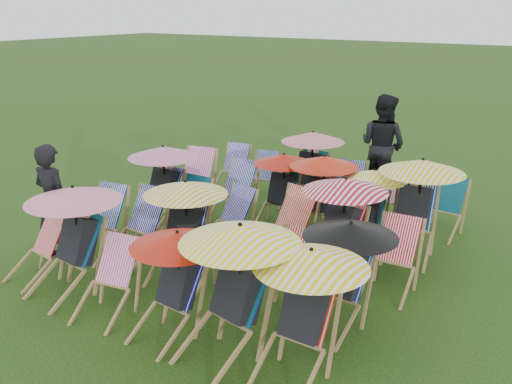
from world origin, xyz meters
The scene contains 33 objects.
ground centered at (0.00, 0.00, 0.00)m, with size 100.00×100.00×0.00m, color #17330B.
deckchair_0 centered at (-1.98, -2.19, 0.41)m, with size 0.64×0.82×0.83m.
deckchair_1 centered at (-1.27, -2.19, 0.74)m, with size 1.18×1.24×1.40m.
deckchair_2 centered at (-0.48, -2.33, 0.44)m, with size 0.71×0.89×0.88m.
deckchair_3 centered at (0.46, -2.26, 0.64)m, with size 1.03×1.08×1.22m.
deckchair_4 centered at (1.22, -2.22, 0.77)m, with size 1.23×1.31×1.46m.
deckchair_5 centered at (1.98, -2.11, 0.70)m, with size 1.12×1.16×1.33m.
deckchair_6 centered at (-1.92, -1.18, 0.49)m, with size 0.73×0.96×0.97m.
deckchair_7 centered at (-1.30, -1.02, 0.50)m, with size 0.67×0.93×1.00m.
deckchair_8 centered at (-0.40, -1.08, 0.70)m, with size 1.12×1.21×1.32m.
deckchair_9 centered at (0.36, -1.17, 0.42)m, with size 0.63×0.82×0.83m.
deckchair_10 centered at (1.29, -1.18, 0.48)m, with size 0.66×0.91×0.96m.
deckchair_11 centered at (1.91, -1.07, 0.66)m, with size 1.06×1.11×1.25m.
deckchair_12 centered at (-1.91, 0.13, 0.71)m, with size 1.13×1.19×1.35m.
deckchair_13 centered at (-1.28, 0.03, 0.45)m, with size 0.62×0.85×0.91m.
deckchair_14 centered at (-0.47, 0.04, 0.45)m, with size 0.75×0.92×0.89m.
deckchair_15 centered at (0.49, 0.08, 0.51)m, with size 0.84×1.04×1.02m.
deckchair_16 centered at (1.28, 0.12, 0.71)m, with size 1.14×1.22×1.35m.
deckchair_17 centered at (2.10, 0.06, 0.46)m, with size 0.64×0.87×0.92m.
deckchair_18 centered at (-2.06, 1.15, 0.51)m, with size 0.85×1.06×1.03m.
deckchair_19 centered at (-1.14, 1.14, 0.47)m, with size 0.67×0.90×0.94m.
deckchair_20 centered at (-0.31, 1.29, 0.63)m, with size 1.01×1.07×1.19m.
deckchair_21 centered at (0.42, 1.24, 0.67)m, with size 1.08×1.12×1.28m.
deckchair_22 centered at (1.24, 1.32, 0.61)m, with size 0.98×1.02×1.16m.
deckchair_23 centered at (1.95, 1.28, 0.76)m, with size 1.21×1.30×1.43m.
deckchair_24 centered at (-2.04, 2.36, 0.44)m, with size 0.70×0.89×0.88m.
deckchair_25 centered at (-1.31, 2.29, 0.42)m, with size 0.68×0.85×0.84m.
deckchair_26 centered at (-0.39, 2.40, 0.71)m, with size 1.14×1.18×1.35m.
deckchair_27 centered at (0.40, 2.34, 0.45)m, with size 0.70×0.89×0.89m.
deckchair_28 centered at (1.31, 2.34, 0.43)m, with size 0.66×0.85×0.85m.
deckchair_29 centered at (2.09, 2.38, 0.43)m, with size 0.62×0.83×0.87m.
person_left centered at (-2.30, -1.60, 0.85)m, with size 0.62×0.41×1.70m, color black.
person_rear centered at (0.50, 3.73, 0.97)m, with size 0.94×0.74×1.94m, color black.
Camera 1 is at (4.28, -6.36, 3.51)m, focal length 40.00 mm.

